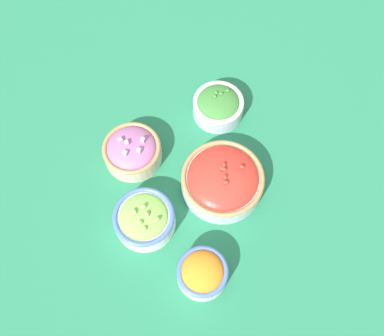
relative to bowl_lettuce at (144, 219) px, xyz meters
name	(u,v)px	position (x,y,z in m)	size (l,w,h in m)	color
ground_plane	(192,173)	(0.17, -0.01, -0.04)	(3.00, 3.00, 0.00)	#23704C
bowl_lettuce	(144,219)	(0.00, 0.00, 0.00)	(0.14, 0.14, 0.08)	white
bowl_broccoli	(218,105)	(0.35, 0.04, 0.00)	(0.13, 0.13, 0.07)	#B2C1CC
bowl_carrots	(202,273)	(-0.02, -0.18, 0.00)	(0.11, 0.11, 0.07)	silver
bowl_cherry_tomatoes	(223,180)	(0.18, -0.09, 0.00)	(0.20, 0.20, 0.08)	#B2C1CC
bowl_red_onion	(132,150)	(0.12, 0.13, 0.00)	(0.14, 0.14, 0.08)	beige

